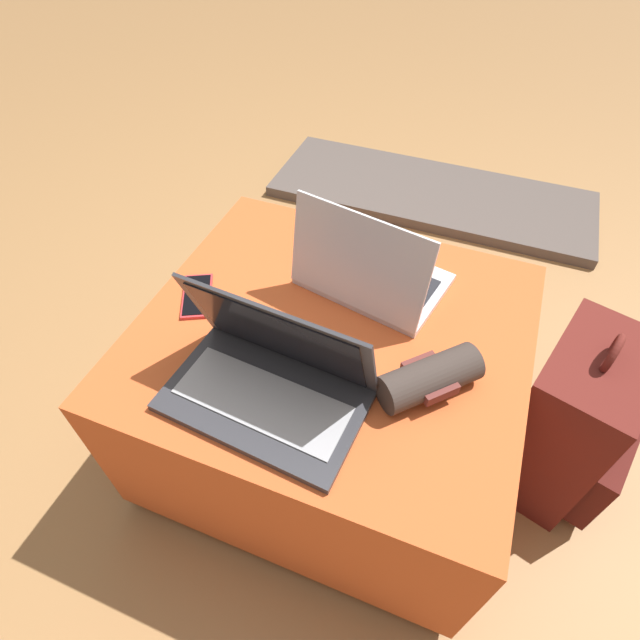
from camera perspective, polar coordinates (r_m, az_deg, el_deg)
name	(u,v)px	position (r m, az deg, el deg)	size (l,w,h in m)	color
ground_plane	(330,438)	(1.48, 1.10, -13.30)	(14.00, 14.00, 0.00)	#9E7042
ottoman	(331,390)	(1.28, 1.26, -8.04)	(0.84, 0.76, 0.48)	maroon
laptop_near	(269,378)	(0.95, -5.83, -6.65)	(0.40, 0.26, 0.23)	#333338
laptop_far	(369,273)	(1.15, 5.61, 5.34)	(0.36, 0.29, 0.24)	silver
cell_phone	(197,296)	(1.19, -13.87, 2.70)	(0.12, 0.15, 0.01)	red
backpack	(570,425)	(1.38, 26.69, -10.65)	(0.32, 0.36, 0.54)	#5B1E19
wrist_brace	(430,378)	(0.98, 12.41, -6.47)	(0.19, 0.20, 0.08)	#3D332D
fireplace_hearth	(431,194)	(2.36, 12.56, 13.87)	(1.40, 0.50, 0.04)	#564C47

